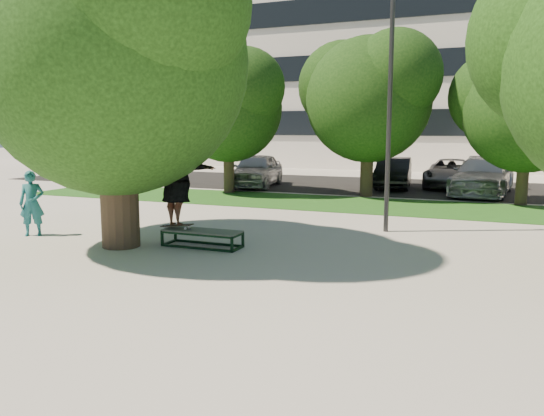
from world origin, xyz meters
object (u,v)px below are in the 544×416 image
at_px(car_dark, 393,173).
at_px(car_grey, 451,173).
at_px(lamppost, 390,107).
at_px(car_silver_b, 482,176).
at_px(grind_box, 202,238).
at_px(tree_left, 112,44).
at_px(car_silver_a, 256,170).
at_px(bystander, 32,203).

xyz_separation_m(car_dark, car_grey, (2.37, 1.12, -0.04)).
relative_size(lamppost, car_silver_b, 1.19).
xyz_separation_m(lamppost, grind_box, (-3.50, -3.34, -2.96)).
bearing_deg(lamppost, car_dark, 98.22).
xyz_separation_m(tree_left, lamppost, (5.29, 3.91, -1.27)).
relative_size(car_grey, car_silver_b, 0.90).
bearing_deg(tree_left, car_dark, 75.13).
relative_size(tree_left, grind_box, 3.95).
bearing_deg(car_silver_a, lamppost, -58.15).
bearing_deg(bystander, car_dark, 32.71).
xyz_separation_m(lamppost, bystander, (-8.00, -3.80, -2.35)).
distance_m(grind_box, car_silver_a, 12.47).
bearing_deg(car_grey, bystander, -120.13).
relative_size(tree_left, car_silver_b, 1.39).
bearing_deg(bystander, lamppost, -7.25).
distance_m(lamppost, car_grey, 11.80).
bearing_deg(car_silver_a, car_grey, 11.00).
height_order(car_grey, car_silver_b, car_silver_b).
bearing_deg(lamppost, car_silver_a, 130.89).
bearing_deg(bystander, car_silver_a, 54.36).
height_order(car_silver_a, car_grey, car_silver_a).
bearing_deg(tree_left, lamppost, 36.42).
xyz_separation_m(grind_box, car_silver_b, (5.71, 12.63, 0.55)).
bearing_deg(grind_box, tree_left, -162.62).
xyz_separation_m(lamppost, car_silver_a, (-7.36, 8.50, -2.39)).
bearing_deg(car_silver_a, tree_left, -89.57).
xyz_separation_m(grind_box, car_silver_a, (-3.86, 11.84, 0.57)).
distance_m(bystander, car_silver_b, 16.60).
xyz_separation_m(car_grey, car_silver_b, (1.34, -2.21, 0.10)).
relative_size(bystander, car_grey, 0.35).
bearing_deg(car_silver_b, bystander, -121.43).
height_order(tree_left, car_dark, tree_left).
height_order(lamppost, grind_box, lamppost).
xyz_separation_m(tree_left, car_silver_b, (7.50, 13.19, -3.68)).
relative_size(car_dark, car_grey, 0.89).
bearing_deg(car_dark, grind_box, -103.61).
bearing_deg(car_silver_a, car_silver_b, -4.33).
height_order(car_silver_a, car_silver_b, car_silver_a).
distance_m(tree_left, lamppost, 6.70).
bearing_deg(bystander, tree_left, -34.86).
relative_size(tree_left, car_grey, 1.54).
xyz_separation_m(car_silver_a, car_dark, (5.86, 1.88, -0.08)).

